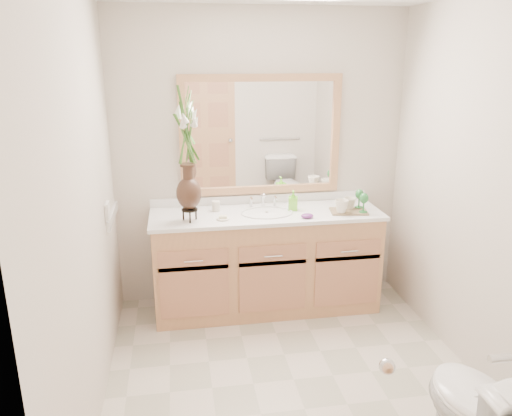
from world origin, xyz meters
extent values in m
plane|color=beige|center=(0.00, 0.00, 0.00)|extent=(2.60, 2.60, 0.00)
cube|color=beige|center=(0.00, 1.30, 1.20)|extent=(2.40, 0.02, 2.40)
cube|color=beige|center=(0.00, -1.30, 1.20)|extent=(2.40, 0.02, 2.40)
cube|color=beige|center=(-1.20, 0.00, 1.20)|extent=(0.02, 2.60, 2.40)
cube|color=beige|center=(1.20, 0.00, 1.20)|extent=(0.02, 2.60, 2.40)
cube|color=tan|center=(0.00, 1.01, 0.40)|extent=(1.80, 0.55, 0.80)
cube|color=white|center=(0.00, 1.01, 0.82)|extent=(1.84, 0.57, 0.03)
ellipsoid|color=white|center=(0.00, 0.99, 0.78)|extent=(0.38, 0.30, 0.12)
cylinder|color=silver|center=(0.00, 1.17, 0.89)|extent=(0.02, 0.02, 0.11)
cylinder|color=silver|center=(-0.10, 1.17, 0.87)|extent=(0.02, 0.02, 0.08)
cylinder|color=silver|center=(0.10, 1.17, 0.87)|extent=(0.02, 0.02, 0.08)
cube|color=white|center=(0.00, 1.28, 1.41)|extent=(1.20, 0.01, 0.85)
cube|color=tan|center=(0.00, 1.28, 1.86)|extent=(1.32, 0.04, 0.06)
cube|color=tan|center=(0.00, 1.28, 0.95)|extent=(1.32, 0.04, 0.06)
cube|color=tan|center=(-0.63, 1.28, 1.41)|extent=(0.06, 0.04, 0.85)
cube|color=tan|center=(0.63, 1.28, 1.41)|extent=(0.06, 0.04, 0.85)
cube|color=white|center=(-1.19, 0.76, 0.98)|extent=(0.02, 0.12, 0.12)
cube|color=tan|center=(-0.30, -1.29, 1.00)|extent=(0.80, 0.03, 2.00)
cylinder|color=black|center=(-0.61, 0.90, 0.92)|extent=(0.12, 0.12, 0.01)
ellipsoid|color=#311E16|center=(-0.61, 0.90, 1.05)|extent=(0.19, 0.19, 0.24)
cylinder|color=#311E16|center=(-0.61, 0.90, 1.20)|extent=(0.08, 0.08, 0.11)
cylinder|color=#4C7A33|center=(-0.61, 0.90, 1.49)|extent=(0.07, 0.07, 0.44)
cylinder|color=beige|center=(-0.39, 1.12, 0.87)|extent=(0.06, 0.06, 0.08)
cylinder|color=beige|center=(-0.36, 0.89, 0.84)|extent=(0.10, 0.10, 0.01)
cube|color=beige|center=(-0.36, 0.89, 0.85)|extent=(0.06, 0.04, 0.02)
imported|color=#79E636|center=(0.22, 1.05, 0.90)|extent=(0.08, 0.08, 0.15)
ellipsoid|color=#5E2369|center=(0.28, 0.82, 0.85)|extent=(0.10, 0.09, 0.03)
cube|color=brown|center=(0.65, 0.91, 0.84)|extent=(0.31, 0.23, 0.01)
imported|color=beige|center=(0.57, 0.87, 0.90)|extent=(0.13, 0.12, 0.11)
imported|color=beige|center=(0.67, 0.96, 0.89)|extent=(0.13, 0.13, 0.10)
cylinder|color=#277734|center=(0.75, 0.85, 0.85)|extent=(0.07, 0.07, 0.01)
cylinder|color=#277734|center=(0.75, 0.85, 0.90)|extent=(0.01, 0.01, 0.10)
ellipsoid|color=#277734|center=(0.75, 0.85, 0.96)|extent=(0.07, 0.07, 0.08)
cylinder|color=#277734|center=(0.76, 0.98, 0.85)|extent=(0.06, 0.06, 0.01)
cylinder|color=#277734|center=(0.76, 0.98, 0.90)|extent=(0.01, 0.01, 0.10)
ellipsoid|color=#277734|center=(0.76, 0.98, 0.96)|extent=(0.07, 0.07, 0.08)
camera|label=1|loc=(-0.69, -2.71, 2.04)|focal=35.00mm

